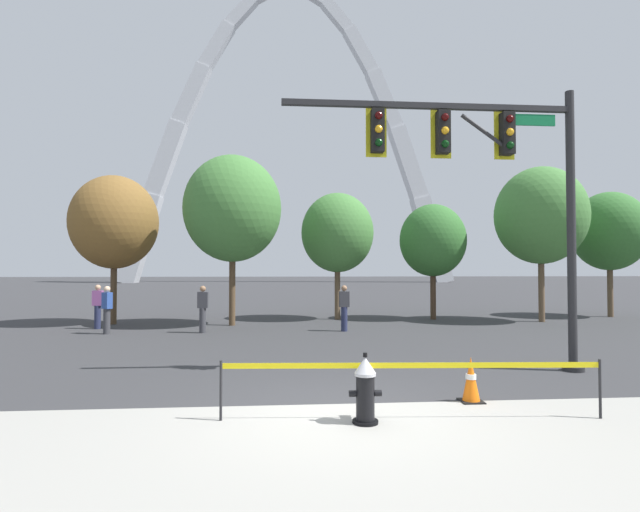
% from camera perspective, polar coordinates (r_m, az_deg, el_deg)
% --- Properties ---
extents(ground_plane, '(240.00, 240.00, 0.00)m').
position_cam_1_polar(ground_plane, '(7.54, 2.36, -18.28)').
color(ground_plane, '#333335').
extents(fire_hydrant, '(0.46, 0.48, 0.99)m').
position_cam_1_polar(fire_hydrant, '(6.92, 5.47, -15.81)').
color(fire_hydrant, black).
rests_on(fire_hydrant, ground).
extents(caution_tape_barrier, '(5.50, 0.37, 0.86)m').
position_cam_1_polar(caution_tape_barrier, '(7.13, 11.01, -14.25)').
color(caution_tape_barrier, '#232326').
rests_on(caution_tape_barrier, ground).
extents(traffic_cone_by_hydrant, '(0.36, 0.36, 0.73)m').
position_cam_1_polar(traffic_cone_by_hydrant, '(8.32, 17.77, -14.07)').
color(traffic_cone_by_hydrant, black).
rests_on(traffic_cone_by_hydrant, ground).
extents(traffic_signal_gantry, '(6.42, 0.44, 6.00)m').
position_cam_1_polar(traffic_signal_gantry, '(10.80, 20.03, 9.74)').
color(traffic_signal_gantry, '#232326').
rests_on(traffic_signal_gantry, ground).
extents(monument_arch, '(52.07, 2.72, 48.11)m').
position_cam_1_polar(monument_arch, '(76.38, -3.72, 12.77)').
color(monument_arch, silver).
rests_on(monument_arch, ground).
extents(tree_far_left, '(3.33, 3.33, 5.83)m').
position_cam_1_polar(tree_far_left, '(20.27, -23.58, 3.74)').
color(tree_far_left, brown).
rests_on(tree_far_left, ground).
extents(tree_left_mid, '(3.74, 3.74, 6.54)m').
position_cam_1_polar(tree_left_mid, '(18.57, -10.51, 5.63)').
color(tree_left_mid, brown).
rests_on(tree_left_mid, ground).
extents(tree_center_left, '(3.10, 3.10, 5.43)m').
position_cam_1_polar(tree_center_left, '(20.31, 2.11, 2.81)').
color(tree_center_left, brown).
rests_on(tree_center_left, ground).
extents(tree_center_right, '(2.83, 2.83, 4.95)m').
position_cam_1_polar(tree_center_right, '(20.87, 13.46, 1.83)').
color(tree_center_right, '#473323').
rests_on(tree_center_right, ground).
extents(tree_right_mid, '(3.63, 3.63, 6.36)m').
position_cam_1_polar(tree_right_mid, '(21.47, 25.09, 4.44)').
color(tree_right_mid, brown).
rests_on(tree_right_mid, ground).
extents(tree_far_right, '(3.23, 3.23, 5.64)m').
position_cam_1_polar(tree_far_right, '(25.06, 31.55, 2.56)').
color(tree_far_right, brown).
rests_on(tree_far_right, ground).
extents(pedestrian_walking_left, '(0.35, 0.22, 1.59)m').
position_cam_1_polar(pedestrian_walking_left, '(16.50, 2.94, -6.24)').
color(pedestrian_walking_left, '#232847').
rests_on(pedestrian_walking_left, ground).
extents(pedestrian_standing_center, '(0.34, 0.22, 1.59)m').
position_cam_1_polar(pedestrian_standing_center, '(16.54, -13.98, -6.19)').
color(pedestrian_standing_center, '#38383D').
rests_on(pedestrian_standing_center, ground).
extents(pedestrian_walking_right, '(0.39, 0.37, 1.59)m').
position_cam_1_polar(pedestrian_walking_right, '(17.31, -24.34, -5.89)').
color(pedestrian_walking_right, '#38383D').
rests_on(pedestrian_walking_right, ground).
extents(pedestrian_near_trees, '(0.35, 0.22, 1.59)m').
position_cam_1_polar(pedestrian_near_trees, '(18.90, -25.26, -5.50)').
color(pedestrian_near_trees, '#232847').
rests_on(pedestrian_near_trees, ground).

